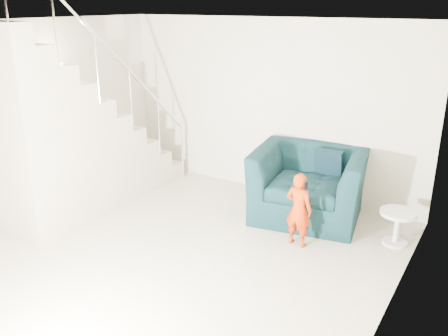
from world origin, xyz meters
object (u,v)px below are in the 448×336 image
(toddler, at_px, (299,210))
(staircase, at_px, (71,148))
(armchair, at_px, (309,184))
(side_table, at_px, (397,222))

(toddler, relative_size, staircase, 0.26)
(armchair, height_order, side_table, armchair)
(armchair, bearing_deg, toddler, -86.06)
(side_table, bearing_deg, armchair, 171.27)
(side_table, distance_m, staircase, 4.51)
(armchair, relative_size, toddler, 1.57)
(armchair, relative_size, staircase, 0.41)
(staircase, bearing_deg, side_table, 18.00)
(toddler, xyz_separation_m, staircase, (-3.19, -0.71, 0.47))
(armchair, bearing_deg, side_table, -19.12)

